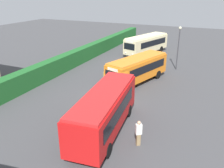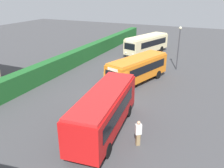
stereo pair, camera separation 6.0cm
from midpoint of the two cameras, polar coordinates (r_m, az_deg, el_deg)
The scene contains 9 objects.
ground_plane at distance 24.05m, azimuth 0.53°, elevation -3.00°, with size 106.02×106.02×0.00m, color #424244.
bus_red at distance 17.54m, azimuth -1.70°, elevation -6.10°, with size 9.34×3.54×3.26m.
bus_orange at distance 27.35m, azimuth 6.28°, elevation 3.85°, with size 8.95×4.96×2.98m.
bus_cream at distance 40.46m, azimuth 8.41°, elevation 9.67°, with size 9.50×5.23×3.07m.
person_left at distance 16.57m, azimuth 6.45°, elevation -11.53°, with size 0.46×0.49×1.89m.
person_center at distance 26.78m, azimuth -1.58°, elevation 1.80°, with size 0.48×0.30×1.78m.
person_right at distance 41.35m, azimuth 4.30°, elevation 9.01°, with size 0.46×0.53×1.91m.
hedge_row at distance 28.56m, azimuth -17.11°, elevation 2.34°, with size 65.01×1.33×2.10m, color #1E5E27.
lamppost at distance 32.52m, azimuth 15.87°, elevation 9.39°, with size 0.36×0.36×5.74m.
Camera 2 is at (-19.96, -8.88, 10.05)m, focal length 37.91 mm.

